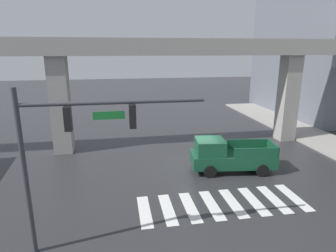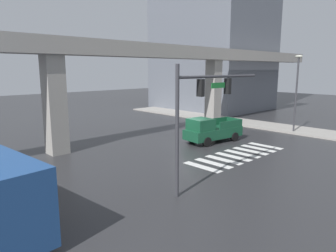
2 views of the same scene
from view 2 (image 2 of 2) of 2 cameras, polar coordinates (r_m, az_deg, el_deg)
The scene contains 7 objects.
ground_plane at distance 25.17m, azimuth 3.69°, elevation -3.27°, with size 120.00×120.00×0.00m, color #2D2D30.
crosswalk_stripes at distance 22.33m, azimuth 12.76°, elevation -5.28°, with size 8.25×2.80×0.01m.
elevated_overpass at distance 27.71m, azimuth -3.16°, elevation 12.46°, with size 57.78×1.88×8.16m.
sidewalk_east at distance 35.53m, azimuth 14.19°, elevation 0.60°, with size 4.00×36.00×0.15m, color #9E9991.
pickup_truck at distance 25.62m, azimuth 7.93°, elevation -0.84°, with size 5.30×2.55×2.08m.
traffic_signal_mast at distance 15.17m, azimuth 6.26°, elevation 4.45°, with size 6.49×0.32×6.20m.
street_lamp_near_corner at distance 31.21m, azimuth 22.74°, elevation 7.08°, with size 0.44×0.70×7.24m.
Camera 2 is at (-18.03, -16.52, 5.96)m, focal length 32.94 mm.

